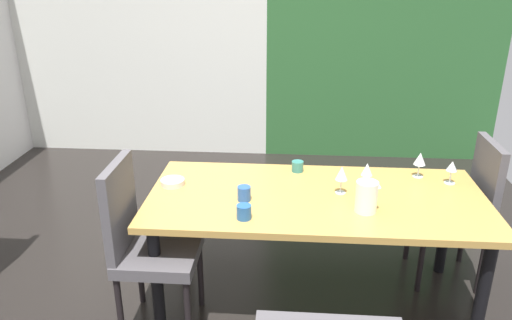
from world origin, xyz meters
TOP-DOWN VIEW (x-y plane):
  - ground_plane at (0.00, 0.00)m, footprint 5.24×5.52m
  - back_panel_interior at (-1.22, 2.71)m, footprint 2.81×0.10m
  - garden_window_panel at (1.40, 2.71)m, footprint 2.43×0.10m
  - dining_table at (0.63, 0.12)m, footprint 1.99×0.93m
  - chair_right_far at (1.59, 0.43)m, footprint 0.44×0.44m
  - chair_left_near at (-0.34, -0.20)m, footprint 0.45×0.44m
  - wine_glass_left at (1.46, 0.36)m, footprint 0.07×0.07m
  - wine_glass_west at (0.77, 0.16)m, footprint 0.07×0.07m
  - wine_glass_corner at (0.93, 0.25)m, footprint 0.07×0.07m
  - wine_glass_front at (1.29, 0.45)m, footprint 0.07×0.07m
  - serving_bowl_south at (-0.26, 0.20)m, footprint 0.15×0.15m
  - cup_north at (0.52, 0.47)m, footprint 0.08×0.08m
  - cup_right at (0.23, -0.20)m, footprint 0.08×0.08m
  - cup_east at (0.21, 0.03)m, footprint 0.08×0.08m
  - pitcher_near_window at (0.89, -0.06)m, footprint 0.14×0.12m

SIDE VIEW (x-z plane):
  - ground_plane at x=0.00m, z-range -0.02..0.00m
  - chair_right_far at x=1.59m, z-range 0.07..1.04m
  - chair_left_near at x=-0.34m, z-range 0.06..1.08m
  - dining_table at x=0.63m, z-range 0.29..1.01m
  - serving_bowl_south at x=-0.26m, z-range 0.73..0.76m
  - cup_north at x=0.52m, z-range 0.73..0.80m
  - cup_right at x=0.23m, z-range 0.73..0.81m
  - cup_east at x=0.21m, z-range 0.73..0.81m
  - pitcher_near_window at x=0.89m, z-range 0.73..0.91m
  - wine_glass_left at x=1.46m, z-range 0.76..0.91m
  - wine_glass_corner at x=0.93m, z-range 0.76..0.93m
  - wine_glass_front at x=1.29m, z-range 0.76..0.93m
  - wine_glass_west at x=0.77m, z-range 0.77..0.94m
  - back_panel_interior at x=-1.22m, z-range 0.00..2.88m
  - garden_window_panel at x=1.40m, z-range 0.00..2.88m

